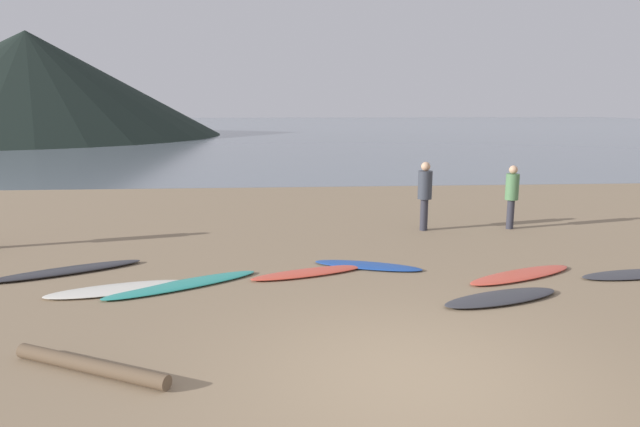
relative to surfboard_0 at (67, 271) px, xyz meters
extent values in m
cube|color=#8C7559|center=(5.28, 5.63, -0.15)|extent=(120.00, 120.00, 0.20)
cube|color=slate|center=(5.28, 60.09, -0.05)|extent=(140.00, 100.00, 0.01)
cone|color=black|center=(-18.49, 43.25, 4.63)|extent=(33.61, 33.61, 9.36)
ellipsoid|color=#333338|center=(0.00, 0.00, 0.00)|extent=(2.52, 1.57, 0.09)
ellipsoid|color=silver|center=(1.20, -1.07, -0.01)|extent=(2.31, 1.19, 0.07)
ellipsoid|color=teal|center=(2.21, -0.91, -0.01)|extent=(2.55, 1.74, 0.07)
ellipsoid|color=#D84C38|center=(4.33, -0.41, -0.01)|extent=(2.18, 1.11, 0.07)
ellipsoid|color=#1E479E|center=(5.46, -0.04, -0.01)|extent=(2.08, 1.17, 0.06)
ellipsoid|color=#333338|center=(7.24, -1.94, 0.00)|extent=(2.13, 1.17, 0.09)
ellipsoid|color=#D84C38|center=(8.06, -0.81, -0.01)|extent=(2.33, 1.41, 0.07)
ellipsoid|color=#333338|center=(10.05, -0.92, -0.01)|extent=(2.05, 0.78, 0.06)
cylinder|color=#2D2D38|center=(7.28, 2.90, 0.34)|extent=(0.18, 0.18, 0.76)
cylinder|color=#333842|center=(7.28, 2.90, 1.05)|extent=(0.33, 0.33, 0.66)
sphere|color=tan|center=(7.28, 2.90, 1.49)|extent=(0.22, 0.22, 0.22)
cylinder|color=#2D2D38|center=(9.41, 2.91, 0.31)|extent=(0.17, 0.17, 0.72)
cylinder|color=#4C7A4C|center=(9.41, 2.91, 0.98)|extent=(0.31, 0.31, 0.62)
sphere|color=tan|center=(9.41, 2.91, 1.40)|extent=(0.20, 0.20, 0.20)
cylinder|color=brown|center=(1.67, -3.89, 0.04)|extent=(1.97, 1.10, 0.17)
camera|label=1|loc=(3.84, -9.87, 2.95)|focal=31.12mm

